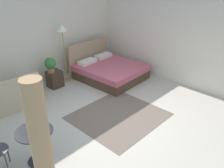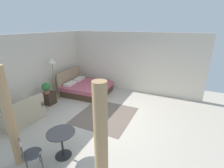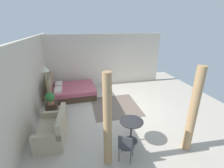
{
  "view_description": "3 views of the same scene",
  "coord_description": "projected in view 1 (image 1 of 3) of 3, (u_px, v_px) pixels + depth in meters",
  "views": [
    {
      "loc": [
        -3.71,
        -3.36,
        3.42
      ],
      "look_at": [
        0.21,
        0.38,
        0.78
      ],
      "focal_mm": 38.55,
      "sensor_mm": 36.0,
      "label": 1
    },
    {
      "loc": [
        -4.66,
        -2.42,
        3.2
      ],
      "look_at": [
        0.67,
        0.04,
        1.08
      ],
      "focal_mm": 26.4,
      "sensor_mm": 36.0,
      "label": 2
    },
    {
      "loc": [
        -5.81,
        1.57,
        3.37
      ],
      "look_at": [
        0.35,
        0.18,
        0.97
      ],
      "focal_mm": 25.3,
      "sensor_mm": 36.0,
      "label": 3
    }
  ],
  "objects": [
    {
      "name": "potted_plant",
      "position": [
        50.0,
        64.0,
        7.24
      ],
      "size": [
        0.35,
        0.35,
        0.47
      ],
      "color": "#935B3D",
      "rests_on": "nightstand"
    },
    {
      "name": "wall_right",
      "position": [
        184.0,
        39.0,
        7.3
      ],
      "size": [
        0.12,
        6.57,
        2.9
      ],
      "primitive_type": "cube",
      "color": "beige",
      "rests_on": "ground"
    },
    {
      "name": "area_rug",
      "position": [
        118.0,
        116.0,
        6.13
      ],
      "size": [
        2.12,
        1.97,
        0.01
      ],
      "primitive_type": "cube",
      "color": "#66564C",
      "rests_on": "ground"
    },
    {
      "name": "nightstand",
      "position": [
        55.0,
        79.0,
        7.54
      ],
      "size": [
        0.42,
        0.41,
        0.53
      ],
      "color": "#38281E",
      "rests_on": "ground"
    },
    {
      "name": "wall_back",
      "position": [
        39.0,
        38.0,
        7.4
      ],
      "size": [
        8.96,
        0.12,
        2.9
      ],
      "primitive_type": "cube",
      "color": "beige",
      "rests_on": "ground"
    },
    {
      "name": "couch",
      "position": [
        13.0,
        97.0,
        6.41
      ],
      "size": [
        1.41,
        0.88,
        0.91
      ],
      "color": "tan",
      "rests_on": "ground"
    },
    {
      "name": "balcony_table",
      "position": [
        35.0,
        140.0,
        4.49
      ],
      "size": [
        0.7,
        0.7,
        0.72
      ],
      "color": "black",
      "rests_on": "ground"
    },
    {
      "name": "ground_plane",
      "position": [
        117.0,
        120.0,
        6.0
      ],
      "size": [
        8.96,
        9.57,
        0.02
      ],
      "primitive_type": "cube",
      "color": "#B2A899"
    },
    {
      "name": "floor_lamp",
      "position": [
        62.0,
        34.0,
        7.41
      ],
      "size": [
        0.33,
        0.33,
        1.86
      ],
      "color": "#99844C",
      "rests_on": "ground"
    },
    {
      "name": "bed",
      "position": [
        109.0,
        70.0,
        8.14
      ],
      "size": [
        1.93,
        2.15,
        1.11
      ],
      "color": "#473323",
      "rests_on": "ground"
    }
  ]
}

